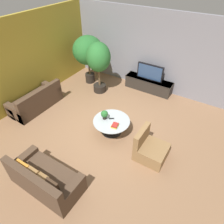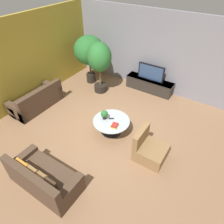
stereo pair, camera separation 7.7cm
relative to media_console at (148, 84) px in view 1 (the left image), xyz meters
name	(u,v)px [view 1 (the left image)]	position (x,y,z in m)	size (l,w,h in m)	color
ground_plane	(103,129)	(-0.26, -2.94, -0.26)	(24.00, 24.00, 0.00)	#8C6647
back_wall_stone	(149,51)	(-0.26, 0.32, 1.24)	(7.40, 0.12, 3.00)	gray
side_wall_left	(27,60)	(-3.52, -2.74, 1.24)	(0.12, 7.40, 3.00)	gold
media_console	(148,84)	(0.00, 0.00, 0.00)	(1.92, 0.50, 0.50)	#2D2823
television	(150,72)	(0.00, 0.00, 0.55)	(1.05, 0.13, 0.62)	black
coffee_table	(112,124)	(0.04, -2.88, 0.06)	(1.13, 1.13, 0.46)	black
couch_by_wall	(36,101)	(-2.91, -3.24, 0.03)	(0.84, 1.85, 0.84)	#4C3828
couch_near_entry	(45,179)	(-0.28, -5.31, 0.03)	(1.74, 0.84, 0.84)	#4C3828
armchair_wicker	(150,149)	(1.43, -3.14, 0.01)	(0.80, 0.76, 0.86)	olive
potted_palm_tall	(88,51)	(-2.42, -0.71, 1.11)	(1.21, 1.21, 1.98)	black
potted_palm_corner	(98,60)	(-1.64, -1.11, 1.09)	(0.91, 0.91, 2.01)	black
potted_plant_tabletop	(104,114)	(-0.19, -2.91, 0.37)	(0.22, 0.22, 0.30)	black
book_stack	(115,125)	(0.26, -3.04, 0.24)	(0.21, 0.24, 0.08)	gold
remote_black	(111,119)	(-0.01, -2.80, 0.21)	(0.04, 0.16, 0.02)	black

